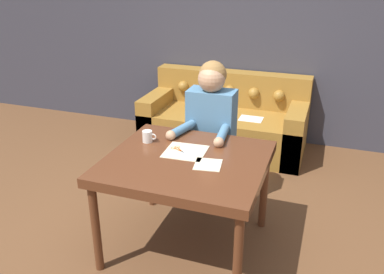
{
  "coord_description": "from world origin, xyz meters",
  "views": [
    {
      "loc": [
        0.98,
        -2.45,
        2.02
      ],
      "look_at": [
        0.07,
        0.12,
        0.85
      ],
      "focal_mm": 38.0,
      "sensor_mm": 36.0,
      "label": 1
    }
  ],
  "objects_px": {
    "dining_table": "(186,168)",
    "scissors": "(179,150)",
    "mug": "(148,136)",
    "person": "(211,133)",
    "couch": "(225,122)"
  },
  "relations": [
    {
      "from": "dining_table",
      "to": "person",
      "type": "distance_m",
      "value": 0.67
    },
    {
      "from": "person",
      "to": "scissors",
      "type": "relative_size",
      "value": 5.9
    },
    {
      "from": "dining_table",
      "to": "couch",
      "type": "height_order",
      "value": "couch"
    },
    {
      "from": "dining_table",
      "to": "scissors",
      "type": "xyz_separation_m",
      "value": [
        -0.09,
        0.1,
        0.08
      ]
    },
    {
      "from": "couch",
      "to": "scissors",
      "type": "relative_size",
      "value": 8.38
    },
    {
      "from": "person",
      "to": "mug",
      "type": "bearing_deg",
      "value": -125.38
    },
    {
      "from": "person",
      "to": "scissors",
      "type": "distance_m",
      "value": 0.58
    },
    {
      "from": "couch",
      "to": "mug",
      "type": "distance_m",
      "value": 1.82
    },
    {
      "from": "mug",
      "to": "couch",
      "type": "bearing_deg",
      "value": 84.76
    },
    {
      "from": "dining_table",
      "to": "mug",
      "type": "xyz_separation_m",
      "value": [
        -0.38,
        0.17,
        0.12
      ]
    },
    {
      "from": "dining_table",
      "to": "scissors",
      "type": "height_order",
      "value": "scissors"
    },
    {
      "from": "dining_table",
      "to": "couch",
      "type": "relative_size",
      "value": 0.61
    },
    {
      "from": "dining_table",
      "to": "scissors",
      "type": "distance_m",
      "value": 0.16
    },
    {
      "from": "couch",
      "to": "scissors",
      "type": "distance_m",
      "value": 1.88
    },
    {
      "from": "scissors",
      "to": "mug",
      "type": "xyz_separation_m",
      "value": [
        -0.29,
        0.07,
        0.04
      ]
    }
  ]
}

